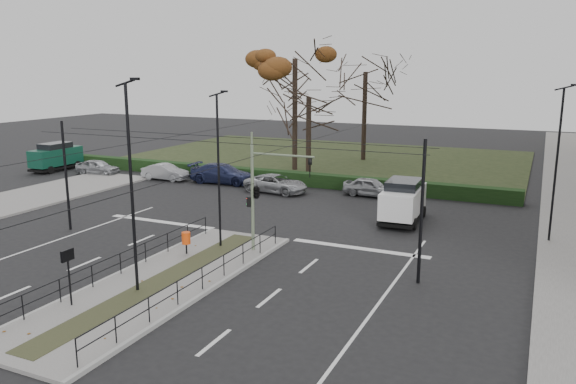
{
  "coord_description": "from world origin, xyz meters",
  "views": [
    {
      "loc": [
        13.83,
        -20.18,
        8.6
      ],
      "look_at": [
        1.62,
        6.45,
        2.26
      ],
      "focal_mm": 35.0,
      "sensor_mm": 36.0,
      "label": 1
    }
  ],
  "objects_px": {
    "bare_tree_near": "(309,103)",
    "parked_car_first": "(98,167)",
    "litter_bin": "(186,238)",
    "white_van": "(403,200)",
    "parked_car_second": "(165,172)",
    "parked_car_third": "(223,174)",
    "parked_car_fourth": "(276,184)",
    "bare_tree_center": "(365,78)",
    "green_van": "(56,156)",
    "streetlamp_median_far": "(219,169)",
    "streetlamp_median_near": "(132,186)",
    "rust_tree": "(295,59)",
    "parked_car_fifth": "(371,187)",
    "streetlamp_sidewalk": "(557,163)",
    "traffic_light": "(258,190)",
    "info_panel": "(68,262)"
  },
  "relations": [
    {
      "from": "litter_bin",
      "to": "white_van",
      "type": "relative_size",
      "value": 0.22
    },
    {
      "from": "streetlamp_median_far",
      "to": "litter_bin",
      "type": "bearing_deg",
      "value": -116.6
    },
    {
      "from": "streetlamp_sidewalk",
      "to": "parked_car_fifth",
      "type": "relative_size",
      "value": 2.04
    },
    {
      "from": "parked_car_second",
      "to": "bare_tree_near",
      "type": "relative_size",
      "value": 0.46
    },
    {
      "from": "parked_car_fourth",
      "to": "streetlamp_sidewalk",
      "type": "bearing_deg",
      "value": -101.46
    },
    {
      "from": "parked_car_second",
      "to": "white_van",
      "type": "distance_m",
      "value": 20.85
    },
    {
      "from": "streetlamp_median_near",
      "to": "parked_car_second",
      "type": "bearing_deg",
      "value": 124.11
    },
    {
      "from": "bare_tree_center",
      "to": "streetlamp_median_near",
      "type": "bearing_deg",
      "value": -86.93
    },
    {
      "from": "traffic_light",
      "to": "streetlamp_median_near",
      "type": "distance_m",
      "value": 6.86
    },
    {
      "from": "parked_car_first",
      "to": "parked_car_fifth",
      "type": "relative_size",
      "value": 0.99
    },
    {
      "from": "bare_tree_near",
      "to": "parked_car_first",
      "type": "bearing_deg",
      "value": -152.45
    },
    {
      "from": "litter_bin",
      "to": "streetlamp_median_far",
      "type": "bearing_deg",
      "value": 63.4
    },
    {
      "from": "parked_car_third",
      "to": "bare_tree_center",
      "type": "relative_size",
      "value": 0.47
    },
    {
      "from": "streetlamp_median_far",
      "to": "bare_tree_near",
      "type": "height_order",
      "value": "bare_tree_near"
    },
    {
      "from": "parked_car_first",
      "to": "parked_car_fifth",
      "type": "bearing_deg",
      "value": -91.36
    },
    {
      "from": "streetlamp_median_far",
      "to": "parked_car_first",
      "type": "distance_m",
      "value": 24.14
    },
    {
      "from": "streetlamp_median_far",
      "to": "parked_car_fifth",
      "type": "bearing_deg",
      "value": 77.15
    },
    {
      "from": "white_van",
      "to": "rust_tree",
      "type": "height_order",
      "value": "rust_tree"
    },
    {
      "from": "green_van",
      "to": "litter_bin",
      "type": "bearing_deg",
      "value": -31.78
    },
    {
      "from": "litter_bin",
      "to": "parked_car_second",
      "type": "height_order",
      "value": "parked_car_second"
    },
    {
      "from": "bare_tree_center",
      "to": "white_van",
      "type": "bearing_deg",
      "value": -67.12
    },
    {
      "from": "info_panel",
      "to": "streetlamp_sidewalk",
      "type": "height_order",
      "value": "streetlamp_sidewalk"
    },
    {
      "from": "streetlamp_median_near",
      "to": "white_van",
      "type": "xyz_separation_m",
      "value": [
        6.92,
        15.1,
        -3.04
      ]
    },
    {
      "from": "parked_car_second",
      "to": "parked_car_fourth",
      "type": "distance_m",
      "value": 10.15
    },
    {
      "from": "bare_tree_center",
      "to": "green_van",
      "type": "bearing_deg",
      "value": -143.97
    },
    {
      "from": "streetlamp_median_near",
      "to": "traffic_light",
      "type": "bearing_deg",
      "value": 72.76
    },
    {
      "from": "parked_car_second",
      "to": "parked_car_fourth",
      "type": "xyz_separation_m",
      "value": [
        10.13,
        -0.54,
        0.0
      ]
    },
    {
      "from": "streetlamp_sidewalk",
      "to": "green_van",
      "type": "relative_size",
      "value": 1.62
    },
    {
      "from": "parked_car_third",
      "to": "parked_car_fourth",
      "type": "bearing_deg",
      "value": -108.0
    },
    {
      "from": "streetlamp_median_far",
      "to": "streetlamp_sidewalk",
      "type": "height_order",
      "value": "streetlamp_sidewalk"
    },
    {
      "from": "streetlamp_median_near",
      "to": "green_van",
      "type": "height_order",
      "value": "streetlamp_median_near"
    },
    {
      "from": "litter_bin",
      "to": "parked_car_third",
      "type": "xyz_separation_m",
      "value": [
        -7.64,
        15.97,
        -0.13
      ]
    },
    {
      "from": "bare_tree_near",
      "to": "info_panel",
      "type": "bearing_deg",
      "value": -84.41
    },
    {
      "from": "parked_car_second",
      "to": "parked_car_fourth",
      "type": "height_order",
      "value": "parked_car_fourth"
    },
    {
      "from": "traffic_light",
      "to": "parked_car_third",
      "type": "xyz_separation_m",
      "value": [
        -10.5,
        14.1,
        -2.34
      ]
    },
    {
      "from": "parked_car_fourth",
      "to": "parked_car_second",
      "type": "bearing_deg",
      "value": 91.42
    },
    {
      "from": "litter_bin",
      "to": "parked_car_second",
      "type": "xyz_separation_m",
      "value": [
        -12.52,
        15.18,
        -0.24
      ]
    },
    {
      "from": "rust_tree",
      "to": "bare_tree_near",
      "type": "bearing_deg",
      "value": -20.8
    },
    {
      "from": "bare_tree_center",
      "to": "bare_tree_near",
      "type": "distance_m",
      "value": 9.02
    },
    {
      "from": "parked_car_first",
      "to": "green_van",
      "type": "relative_size",
      "value": 0.79
    },
    {
      "from": "streetlamp_median_near",
      "to": "rust_tree",
      "type": "bearing_deg",
      "value": 101.54
    },
    {
      "from": "bare_tree_center",
      "to": "parked_car_fifth",
      "type": "bearing_deg",
      "value": -71.03
    },
    {
      "from": "green_van",
      "to": "bare_tree_center",
      "type": "relative_size",
      "value": 0.43
    },
    {
      "from": "traffic_light",
      "to": "rust_tree",
      "type": "xyz_separation_m",
      "value": [
        -7.75,
        21.72,
        6.49
      ]
    },
    {
      "from": "streetlamp_median_near",
      "to": "bare_tree_center",
      "type": "distance_m",
      "value": 36.32
    },
    {
      "from": "parked_car_fourth",
      "to": "bare_tree_center",
      "type": "xyz_separation_m",
      "value": [
        1.32,
        16.88,
        7.25
      ]
    },
    {
      "from": "streetlamp_median_far",
      "to": "parked_car_first",
      "type": "bearing_deg",
      "value": 146.93
    },
    {
      "from": "traffic_light",
      "to": "green_van",
      "type": "height_order",
      "value": "traffic_light"
    },
    {
      "from": "parked_car_first",
      "to": "bare_tree_center",
      "type": "relative_size",
      "value": 0.34
    },
    {
      "from": "streetlamp_sidewalk",
      "to": "rust_tree",
      "type": "xyz_separation_m",
      "value": [
        -20.47,
        14.09,
        5.47
      ]
    }
  ]
}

